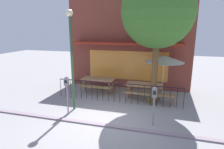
{
  "coord_description": "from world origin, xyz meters",
  "views": [
    {
      "loc": [
        2.06,
        -6.37,
        3.48
      ],
      "look_at": [
        -0.36,
        2.37,
        1.26
      ],
      "focal_mm": 30.31,
      "sensor_mm": 36.0,
      "label": 1
    }
  ],
  "objects_px": {
    "parking_meter_far": "(67,85)",
    "street_lamp": "(71,47)",
    "picnic_table_right": "(144,87)",
    "street_tree": "(158,12)",
    "parking_meter_near": "(154,96)",
    "patio_bench": "(161,97)",
    "patio_umbrella": "(164,59)",
    "picnic_table_left": "(98,81)"
  },
  "relations": [
    {
      "from": "patio_umbrella",
      "to": "street_tree",
      "type": "height_order",
      "value": "street_tree"
    },
    {
      "from": "picnic_table_right",
      "to": "street_lamp",
      "type": "bearing_deg",
      "value": -143.35
    },
    {
      "from": "patio_umbrella",
      "to": "street_lamp",
      "type": "relative_size",
      "value": 0.51
    },
    {
      "from": "picnic_table_right",
      "to": "patio_bench",
      "type": "distance_m",
      "value": 1.0
    },
    {
      "from": "street_tree",
      "to": "street_lamp",
      "type": "bearing_deg",
      "value": -156.56
    },
    {
      "from": "picnic_table_left",
      "to": "picnic_table_right",
      "type": "bearing_deg",
      "value": -8.74
    },
    {
      "from": "patio_bench",
      "to": "parking_meter_near",
      "type": "xyz_separation_m",
      "value": [
        -0.21,
        -2.17,
        0.79
      ]
    },
    {
      "from": "picnic_table_left",
      "to": "street_lamp",
      "type": "bearing_deg",
      "value": -95.88
    },
    {
      "from": "patio_umbrella",
      "to": "patio_bench",
      "type": "relative_size",
      "value": 1.52
    },
    {
      "from": "picnic_table_right",
      "to": "patio_umbrella",
      "type": "height_order",
      "value": "patio_umbrella"
    },
    {
      "from": "parking_meter_near",
      "to": "street_tree",
      "type": "xyz_separation_m",
      "value": [
        -0.13,
        1.98,
        3.01
      ]
    },
    {
      "from": "patio_bench",
      "to": "street_lamp",
      "type": "distance_m",
      "value": 4.67
    },
    {
      "from": "picnic_table_left",
      "to": "patio_bench",
      "type": "distance_m",
      "value": 3.54
    },
    {
      "from": "picnic_table_right",
      "to": "parking_meter_near",
      "type": "distance_m",
      "value": 2.78
    },
    {
      "from": "picnic_table_left",
      "to": "patio_bench",
      "type": "height_order",
      "value": "picnic_table_left"
    },
    {
      "from": "picnic_table_right",
      "to": "parking_meter_near",
      "type": "bearing_deg",
      "value": -76.83
    },
    {
      "from": "patio_bench",
      "to": "parking_meter_near",
      "type": "distance_m",
      "value": 2.32
    },
    {
      "from": "patio_bench",
      "to": "parking_meter_near",
      "type": "height_order",
      "value": "parking_meter_near"
    },
    {
      "from": "street_lamp",
      "to": "patio_bench",
      "type": "bearing_deg",
      "value": 23.88
    },
    {
      "from": "patio_bench",
      "to": "parking_meter_far",
      "type": "relative_size",
      "value": 0.9
    },
    {
      "from": "parking_meter_far",
      "to": "street_tree",
      "type": "xyz_separation_m",
      "value": [
        3.39,
        1.9,
        2.93
      ]
    },
    {
      "from": "parking_meter_near",
      "to": "street_lamp",
      "type": "height_order",
      "value": "street_lamp"
    },
    {
      "from": "patio_bench",
      "to": "parking_meter_far",
      "type": "height_order",
      "value": "parking_meter_far"
    },
    {
      "from": "parking_meter_far",
      "to": "street_tree",
      "type": "bearing_deg",
      "value": 29.22
    },
    {
      "from": "parking_meter_far",
      "to": "street_lamp",
      "type": "bearing_deg",
      "value": 82.68
    },
    {
      "from": "picnic_table_left",
      "to": "parking_meter_near",
      "type": "bearing_deg",
      "value": -43.58
    },
    {
      "from": "patio_bench",
      "to": "street_tree",
      "type": "xyz_separation_m",
      "value": [
        -0.34,
        -0.18,
        3.8
      ]
    },
    {
      "from": "patio_umbrella",
      "to": "patio_bench",
      "type": "distance_m",
      "value": 1.98
    },
    {
      "from": "street_lamp",
      "to": "parking_meter_far",
      "type": "bearing_deg",
      "value": -97.32
    },
    {
      "from": "picnic_table_left",
      "to": "patio_umbrella",
      "type": "height_order",
      "value": "patio_umbrella"
    },
    {
      "from": "picnic_table_right",
      "to": "street_tree",
      "type": "xyz_separation_m",
      "value": [
        0.49,
        -0.67,
        3.54
      ]
    },
    {
      "from": "parking_meter_near",
      "to": "street_lamp",
      "type": "xyz_separation_m",
      "value": [
        -3.46,
        0.54,
        1.58
      ]
    },
    {
      "from": "street_tree",
      "to": "street_lamp",
      "type": "distance_m",
      "value": 3.91
    },
    {
      "from": "picnic_table_right",
      "to": "street_tree",
      "type": "distance_m",
      "value": 3.64
    },
    {
      "from": "patio_umbrella",
      "to": "parking_meter_near",
      "type": "xyz_separation_m",
      "value": [
        -0.26,
        -3.3,
        -0.84
      ]
    },
    {
      "from": "patio_umbrella",
      "to": "parking_meter_near",
      "type": "relative_size",
      "value": 1.46
    },
    {
      "from": "picnic_table_left",
      "to": "patio_bench",
      "type": "xyz_separation_m",
      "value": [
        3.42,
        -0.88,
        -0.26
      ]
    },
    {
      "from": "street_tree",
      "to": "patio_bench",
      "type": "bearing_deg",
      "value": 28.06
    },
    {
      "from": "parking_meter_far",
      "to": "street_lamp",
      "type": "height_order",
      "value": "street_lamp"
    },
    {
      "from": "picnic_table_right",
      "to": "street_lamp",
      "type": "height_order",
      "value": "street_lamp"
    },
    {
      "from": "parking_meter_near",
      "to": "parking_meter_far",
      "type": "bearing_deg",
      "value": 178.61
    },
    {
      "from": "patio_bench",
      "to": "parking_meter_near",
      "type": "bearing_deg",
      "value": -95.65
    }
  ]
}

